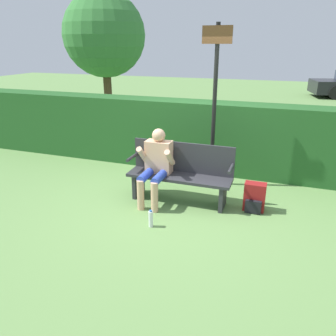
{
  "coord_description": "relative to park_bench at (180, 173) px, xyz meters",
  "views": [
    {
      "loc": [
        1.42,
        -4.57,
        2.39
      ],
      "look_at": [
        -0.15,
        -0.1,
        0.59
      ],
      "focal_mm": 35.0,
      "sensor_mm": 36.0,
      "label": 1
    }
  ],
  "objects": [
    {
      "name": "signpost",
      "position": [
        0.33,
        0.79,
        1.1
      ],
      "size": [
        0.48,
        0.09,
        2.71
      ],
      "color": "black",
      "rests_on": "ground"
    },
    {
      "name": "park_bench",
      "position": [
        0.0,
        0.0,
        0.0
      ],
      "size": [
        1.66,
        0.42,
        0.94
      ],
      "color": "#2D2D33",
      "rests_on": "ground"
    },
    {
      "name": "hedge_back",
      "position": [
        0.0,
        1.51,
        0.21
      ],
      "size": [
        12.0,
        0.59,
        1.36
      ],
      "color": "#235623",
      "rests_on": "ground"
    },
    {
      "name": "tree",
      "position": [
        -4.03,
        4.97,
        2.16
      ],
      "size": [
        2.54,
        2.54,
        3.92
      ],
      "color": "#4C3823",
      "rests_on": "ground"
    },
    {
      "name": "person_seated",
      "position": [
        -0.35,
        -0.14,
        0.17
      ],
      "size": [
        0.55,
        0.66,
        1.17
      ],
      "color": "#DBA884",
      "rests_on": "ground"
    },
    {
      "name": "ground_plane",
      "position": [
        0.0,
        -0.07,
        -0.47
      ],
      "size": [
        40.0,
        40.0,
        0.0
      ],
      "primitive_type": "plane",
      "color": "#668E4C"
    },
    {
      "name": "water_bottle",
      "position": [
        -0.13,
        -0.95,
        -0.35
      ],
      "size": [
        0.06,
        0.06,
        0.26
      ],
      "color": "white",
      "rests_on": "ground"
    },
    {
      "name": "backpack",
      "position": [
        1.17,
        0.01,
        -0.26
      ],
      "size": [
        0.32,
        0.24,
        0.44
      ],
      "color": "maroon",
      "rests_on": "ground"
    }
  ]
}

